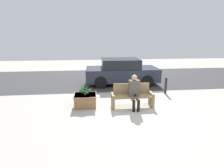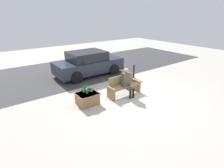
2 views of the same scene
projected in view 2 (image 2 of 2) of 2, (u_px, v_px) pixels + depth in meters
The scene contains 8 objects.
ground_plane at pixel (133, 98), 7.78m from camera, with size 30.00×30.00×0.00m, color #ADA89E.
road_surface at pixel (78, 69), 11.77m from camera, with size 20.00×6.00×0.01m, color #38383A.
bench at pixel (124, 86), 7.98m from camera, with size 1.60×0.51×0.88m.
person_seated at pixel (127, 81), 7.76m from camera, with size 0.38×0.59×1.27m.
planter_box at pixel (87, 98), 7.16m from camera, with size 0.85×0.73×0.48m.
potted_plant at pixel (87, 88), 6.99m from camera, with size 0.48×0.50×0.42m.
parked_car at pixel (88, 63), 10.50m from camera, with size 4.03×1.98×1.43m.
bollard_post at pixel (134, 71), 10.05m from camera, with size 0.12×0.12×0.79m.
Camera 2 is at (-4.90, -5.07, 3.48)m, focal length 28.00 mm.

